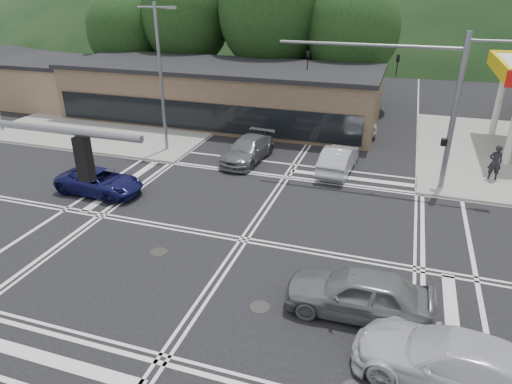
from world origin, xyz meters
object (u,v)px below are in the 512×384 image
(car_silver_east, at_px, (456,363))
(car_queue_a, at_px, (338,159))
(car_blue_west, at_px, (100,182))
(pedestrian, at_px, (495,162))
(car_grey_center, at_px, (359,293))
(car_queue_b, at_px, (362,120))
(car_northbound, at_px, (248,150))

(car_silver_east, relative_size, car_queue_a, 1.20)
(car_blue_west, bearing_deg, car_silver_east, -111.80)
(car_queue_a, bearing_deg, pedestrian, -168.55)
(car_grey_center, height_order, car_silver_east, car_grey_center)
(car_silver_east, xyz_separation_m, pedestrian, (2.90, 15.66, 0.33))
(car_queue_a, relative_size, car_queue_b, 0.97)
(car_blue_west, height_order, pedestrian, pedestrian)
(car_grey_center, height_order, car_queue_b, car_grey_center)
(car_blue_west, xyz_separation_m, pedestrian, (19.59, 8.01, 0.50))
(car_silver_east, relative_size, car_queue_b, 1.17)
(car_queue_a, height_order, car_northbound, car_queue_a)
(car_silver_east, xyz_separation_m, car_northbound, (-10.94, 14.50, -0.09))
(car_blue_west, bearing_deg, pedestrian, -64.93)
(car_silver_east, xyz_separation_m, car_queue_b, (-4.96, 22.86, 0.00))
(car_grey_center, relative_size, pedestrian, 2.45)
(car_blue_west, relative_size, car_queue_a, 1.00)
(car_silver_east, bearing_deg, car_queue_a, -150.10)
(car_northbound, relative_size, pedestrian, 2.50)
(car_queue_b, height_order, pedestrian, pedestrian)
(car_silver_east, distance_m, car_queue_b, 23.39)
(car_queue_a, relative_size, pedestrian, 2.33)
(car_queue_b, distance_m, pedestrian, 10.67)
(car_northbound, bearing_deg, car_queue_a, 5.50)
(car_blue_west, relative_size, pedestrian, 2.33)
(car_northbound, height_order, pedestrian, pedestrian)
(car_blue_west, distance_m, car_queue_a, 13.20)
(car_blue_west, bearing_deg, car_grey_center, -108.54)
(car_blue_west, xyz_separation_m, car_northbound, (5.74, 6.85, 0.08))
(car_grey_center, xyz_separation_m, car_northbound, (-8.11, 12.27, -0.11))
(car_queue_b, bearing_deg, car_silver_east, 92.81)
(car_silver_east, relative_size, car_northbound, 1.12)
(car_queue_b, xyz_separation_m, pedestrian, (7.86, -7.21, 0.33))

